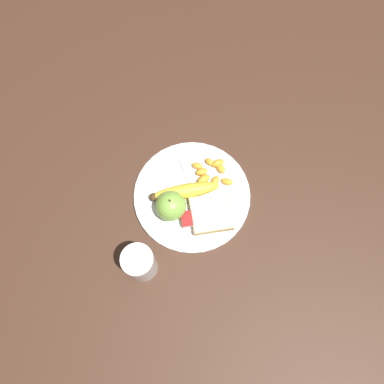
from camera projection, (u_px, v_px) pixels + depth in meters
ground_plane at (192, 196)px, 0.93m from camera, size 3.00×3.00×0.00m
plate at (192, 195)px, 0.92m from camera, size 0.29×0.29×0.01m
juice_glass at (140, 263)px, 0.82m from camera, size 0.07×0.07×0.11m
apple at (171, 206)px, 0.87m from camera, size 0.07×0.07×0.08m
banana at (184, 191)px, 0.90m from camera, size 0.17×0.04×0.04m
bread_slice at (211, 214)px, 0.89m from camera, size 0.10×0.09×0.02m
fork at (195, 193)px, 0.91m from camera, size 0.05×0.17×0.00m
jam_packet at (191, 219)px, 0.88m from camera, size 0.05×0.04×0.02m
orange_segment_0 at (202, 172)px, 0.93m from camera, size 0.03×0.02×0.02m
orange_segment_1 at (210, 162)px, 0.94m from camera, size 0.03×0.03×0.01m
orange_segment_2 at (227, 182)px, 0.92m from camera, size 0.03×0.03×0.02m
orange_segment_3 at (218, 163)px, 0.93m from camera, size 0.03×0.03×0.02m
orange_segment_4 at (197, 166)px, 0.93m from camera, size 0.03×0.03×0.02m
orange_segment_5 at (204, 179)px, 0.92m from camera, size 0.04×0.03×0.02m
orange_segment_6 at (221, 168)px, 0.93m from camera, size 0.03×0.03×0.02m
orange_segment_7 at (215, 181)px, 0.92m from camera, size 0.03×0.03×0.02m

